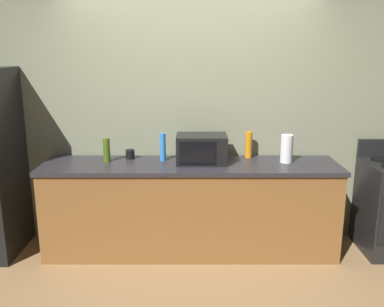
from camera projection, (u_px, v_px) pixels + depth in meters
name	position (u px, v px, depth m)	size (l,w,h in m)	color
ground_plane	(192.00, 270.00, 3.83)	(8.00, 8.00, 0.00)	#A87F51
back_wall	(192.00, 111.00, 4.29)	(6.40, 0.10, 2.70)	gray
counter_run	(192.00, 208.00, 4.11)	(2.84, 0.64, 0.90)	brown
microwave	(203.00, 149.00, 4.02)	(0.48, 0.35, 0.27)	black
paper_towel_roll	(288.00, 149.00, 4.02)	(0.12, 0.12, 0.27)	white
bottle_olive_oil	(108.00, 150.00, 4.04)	(0.07, 0.07, 0.23)	#4C6B19
bottle_dish_soap	(250.00, 145.00, 4.20)	(0.07, 0.07, 0.26)	orange
bottle_spray_cleaner	(164.00, 147.00, 4.09)	(0.06, 0.06, 0.27)	#338CE5
mug_black	(132.00, 154.00, 4.18)	(0.09, 0.09, 0.09)	black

